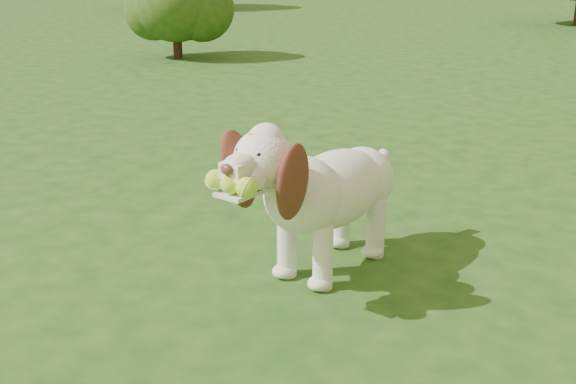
% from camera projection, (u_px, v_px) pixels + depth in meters
% --- Properties ---
extents(ground, '(80.00, 80.00, 0.00)m').
position_uv_depth(ground, '(335.00, 319.00, 3.19)').
color(ground, '#193F12').
rests_on(ground, ground).
extents(dog, '(0.63, 1.30, 0.85)m').
position_uv_depth(dog, '(321.00, 187.00, 3.50)').
color(dog, white).
rests_on(dog, ground).
extents(shrub_a, '(1.24, 1.24, 1.28)m').
position_uv_depth(shrub_a, '(176.00, 4.00, 10.11)').
color(shrub_a, '#382314').
rests_on(shrub_a, ground).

